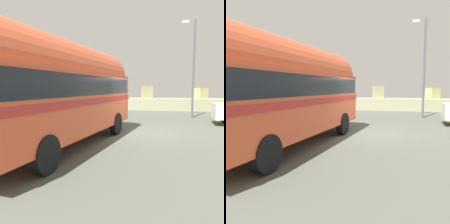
% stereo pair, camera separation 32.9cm
% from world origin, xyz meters
% --- Properties ---
extents(ground, '(32.00, 26.00, 0.02)m').
position_xyz_m(ground, '(0.00, 0.00, 0.01)').
color(ground, '#4F534A').
extents(breakwater, '(31.36, 2.02, 2.36)m').
position_xyz_m(breakwater, '(0.24, 11.79, 0.64)').
color(breakwater, tan).
rests_on(breakwater, ground).
extents(vintage_coach, '(3.61, 8.84, 3.70)m').
position_xyz_m(vintage_coach, '(-2.51, -2.92, 2.05)').
color(vintage_coach, black).
rests_on(vintage_coach, ground).
extents(lamp_post, '(0.90, 0.31, 6.60)m').
position_xyz_m(lamp_post, '(2.91, 6.44, 3.71)').
color(lamp_post, '#5B5B60').
rests_on(lamp_post, ground).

